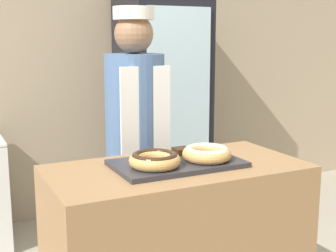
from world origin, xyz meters
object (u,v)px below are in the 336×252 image
at_px(brownie_back_right, 182,151).
at_px(donut_light_glaze, 207,153).
at_px(brownie_back_left, 151,154).
at_px(beverage_fridge, 162,106).
at_px(donut_chocolate_glaze, 155,159).
at_px(serving_tray, 177,163).
at_px(baker_person, 136,145).

bearing_deg(brownie_back_right, donut_light_glaze, -71.73).
distance_m(brownie_back_left, beverage_fridge, 1.83).
bearing_deg(beverage_fridge, donut_chocolate_glaze, -116.43).
height_order(serving_tray, brownie_back_left, brownie_back_left).
height_order(brownie_back_left, beverage_fridge, beverage_fridge).
height_order(donut_chocolate_glaze, brownie_back_right, donut_chocolate_glaze).
relative_size(serving_tray, baker_person, 0.35).
bearing_deg(donut_light_glaze, baker_person, 97.73).
distance_m(donut_chocolate_glaze, baker_person, 0.72).
bearing_deg(beverage_fridge, serving_tray, -113.27).
height_order(donut_chocolate_glaze, beverage_fridge, beverage_fridge).
height_order(donut_light_glaze, baker_person, baker_person).
bearing_deg(beverage_fridge, donut_light_glaze, -108.85).
bearing_deg(donut_chocolate_glaze, brownie_back_right, 35.80).
relative_size(donut_light_glaze, beverage_fridge, 0.12).
distance_m(serving_tray, baker_person, 0.65).
bearing_deg(brownie_back_right, beverage_fridge, 67.79).
relative_size(serving_tray, brownie_back_left, 7.69).
distance_m(donut_light_glaze, beverage_fridge, 1.89).
height_order(serving_tray, baker_person, baker_person).
height_order(serving_tray, donut_light_glaze, donut_light_glaze).
height_order(donut_chocolate_glaze, brownie_back_left, donut_chocolate_glaze).
distance_m(donut_chocolate_glaze, donut_light_glaze, 0.28).
distance_m(baker_person, beverage_fridge, 1.31).
height_order(donut_light_glaze, brownie_back_right, donut_light_glaze).
xyz_separation_m(brownie_back_left, baker_person, (0.13, 0.53, -0.07)).
xyz_separation_m(serving_tray, brownie_back_right, (0.09, 0.12, 0.03)).
height_order(donut_light_glaze, brownie_back_left, donut_light_glaze).
relative_size(donut_light_glaze, brownie_back_right, 3.01).
bearing_deg(donut_chocolate_glaze, baker_person, 74.93).
xyz_separation_m(donut_chocolate_glaze, brownie_back_left, (0.05, 0.16, -0.02)).
distance_m(donut_light_glaze, brownie_back_right, 0.17).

